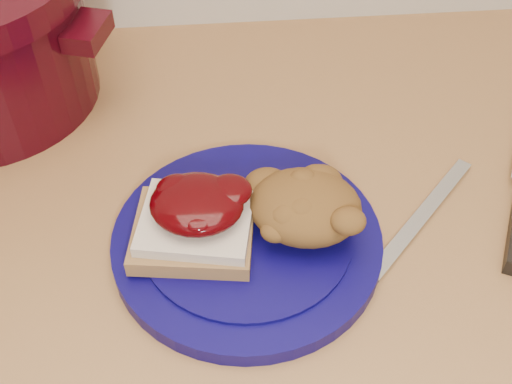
{
  "coord_description": "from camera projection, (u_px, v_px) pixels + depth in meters",
  "views": [
    {
      "loc": [
        -0.02,
        1.05,
        1.36
      ],
      "look_at": [
        0.01,
        1.44,
        0.95
      ],
      "focal_mm": 45.0,
      "sensor_mm": 36.0,
      "label": 1
    }
  ],
  "objects": [
    {
      "name": "plate",
      "position": [
        247.0,
        241.0,
        0.58
      ],
      "size": [
        0.29,
        0.29,
        0.02
      ],
      "primitive_type": "cylinder",
      "rotation": [
        0.0,
        0.0,
        -0.25
      ],
      "color": "#090549",
      "rests_on": "wood_countertop"
    },
    {
      "name": "sandwich",
      "position": [
        195.0,
        219.0,
        0.55
      ],
      "size": [
        0.12,
        0.1,
        0.05
      ],
      "rotation": [
        0.0,
        0.0,
        -0.25
      ],
      "color": "olive",
      "rests_on": "plate"
    },
    {
      "name": "stuffing_mound",
      "position": [
        305.0,
        207.0,
        0.56
      ],
      "size": [
        0.12,
        0.11,
        0.05
      ],
      "primitive_type": "ellipsoid",
      "rotation": [
        0.0,
        0.0,
        -0.25
      ],
      "color": "brown",
      "rests_on": "plate"
    },
    {
      "name": "butter_knife",
      "position": [
        422.0,
        215.0,
        0.61
      ],
      "size": [
        0.14,
        0.14,
        0.0
      ],
      "primitive_type": "cube",
      "rotation": [
        0.0,
        0.0,
        0.81
      ],
      "color": "silver",
      "rests_on": "wood_countertop"
    }
  ]
}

